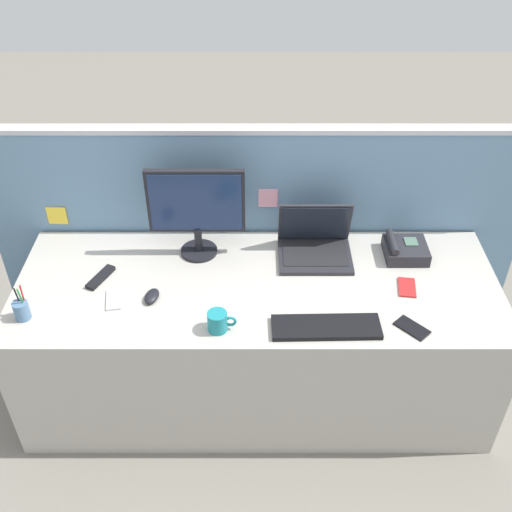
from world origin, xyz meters
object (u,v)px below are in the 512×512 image
(keyboard_main, at_px, (325,327))
(cell_phone_black_slab, at_px, (411,328))
(desktop_monitor, at_px, (195,207))
(computer_mouse_right_hand, at_px, (150,296))
(desk_phone, at_px, (403,249))
(cell_phone_silver_slab, at_px, (112,300))
(tv_remote, at_px, (99,278))
(laptop, at_px, (313,242))
(cell_phone_red_case, at_px, (405,287))
(pen_cup, at_px, (20,310))
(coffee_mug, at_px, (217,321))

(keyboard_main, bearing_deg, cell_phone_black_slab, -0.91)
(desktop_monitor, relative_size, computer_mouse_right_hand, 4.49)
(desk_phone, xyz_separation_m, keyboard_main, (-0.42, -0.50, -0.02))
(cell_phone_silver_slab, height_order, tv_remote, tv_remote)
(laptop, distance_m, tv_remote, 1.01)
(desktop_monitor, relative_size, desk_phone, 2.25)
(cell_phone_silver_slab, xyz_separation_m, tv_remote, (-0.09, 0.15, 0.01))
(desktop_monitor, height_order, cell_phone_red_case, desktop_monitor)
(laptop, relative_size, cell_phone_black_slab, 2.44)
(laptop, relative_size, pen_cup, 2.05)
(keyboard_main, height_order, cell_phone_silver_slab, keyboard_main)
(desktop_monitor, distance_m, tv_remote, 0.54)
(tv_remote, bearing_deg, laptop, 36.37)
(pen_cup, bearing_deg, cell_phone_silver_slab, 16.73)
(keyboard_main, distance_m, cell_phone_silver_slab, 0.93)
(desktop_monitor, bearing_deg, cell_phone_silver_slab, -134.49)
(keyboard_main, xyz_separation_m, pen_cup, (-1.27, 0.07, 0.03))
(desk_phone, height_order, cell_phone_silver_slab, desk_phone)
(desktop_monitor, bearing_deg, laptop, -1.17)
(laptop, distance_m, cell_phone_silver_slab, 0.97)
(computer_mouse_right_hand, height_order, cell_phone_black_slab, computer_mouse_right_hand)
(keyboard_main, distance_m, coffee_mug, 0.45)
(pen_cup, bearing_deg, desk_phone, 14.27)
(desk_phone, relative_size, cell_phone_black_slab, 1.41)
(cell_phone_red_case, relative_size, tv_remote, 0.76)
(tv_remote, bearing_deg, pen_cup, -112.13)
(laptop, height_order, keyboard_main, laptop)
(desktop_monitor, distance_m, keyboard_main, 0.81)
(tv_remote, height_order, coffee_mug, coffee_mug)
(desktop_monitor, distance_m, laptop, 0.59)
(cell_phone_black_slab, bearing_deg, cell_phone_silver_slab, 128.81)
(laptop, relative_size, desk_phone, 1.73)
(laptop, height_order, tv_remote, laptop)
(desktop_monitor, bearing_deg, coffee_mug, -77.46)
(laptop, relative_size, keyboard_main, 0.76)
(computer_mouse_right_hand, xyz_separation_m, tv_remote, (-0.25, 0.14, -0.01))
(computer_mouse_right_hand, distance_m, cell_phone_black_slab, 1.12)
(desk_phone, distance_m, pen_cup, 1.75)
(cell_phone_black_slab, bearing_deg, tv_remote, 123.33)
(laptop, height_order, cell_phone_silver_slab, laptop)
(desk_phone, height_order, tv_remote, desk_phone)
(computer_mouse_right_hand, relative_size, cell_phone_silver_slab, 0.77)
(keyboard_main, bearing_deg, laptop, 89.90)
(laptop, distance_m, desk_phone, 0.43)
(desk_phone, distance_m, computer_mouse_right_hand, 1.21)
(computer_mouse_right_hand, height_order, cell_phone_red_case, computer_mouse_right_hand)
(desktop_monitor, distance_m, coffee_mug, 0.59)
(computer_mouse_right_hand, distance_m, cell_phone_red_case, 1.14)
(cell_phone_silver_slab, bearing_deg, cell_phone_black_slab, -17.33)
(pen_cup, distance_m, tv_remote, 0.38)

